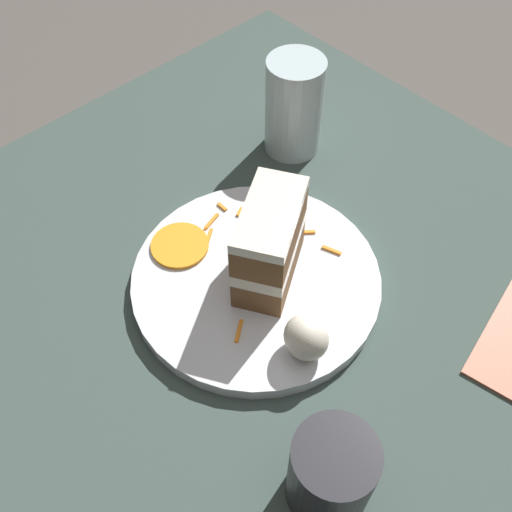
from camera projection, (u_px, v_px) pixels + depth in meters
The scene contains 9 objects.
ground_plane at pixel (267, 347), 0.67m from camera, with size 6.00×6.00×0.00m, color #4C4742.
dining_table at pixel (267, 341), 0.66m from camera, with size 0.94×0.91×0.03m, color #384742.
plate at pixel (256, 281), 0.68m from camera, with size 0.28×0.28×0.02m, color silver.
cake_slice at pixel (270, 243), 0.64m from camera, with size 0.10×0.12×0.11m.
cream_dollop at pixel (306, 338), 0.60m from camera, with size 0.05×0.04×0.05m, color silver.
orange_garnish at pixel (179, 246), 0.70m from camera, with size 0.07×0.07×0.00m, color orange.
carrot_shreds_scatter at pixel (251, 245), 0.70m from camera, with size 0.16×0.17×0.00m.
drinking_glass at pixel (294, 112), 0.79m from camera, with size 0.08×0.08×0.13m.
coffee_mug at pixel (331, 472), 0.51m from camera, with size 0.07×0.07×0.10m.
Camera 1 is at (-0.23, 0.23, 0.60)m, focal length 42.00 mm.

